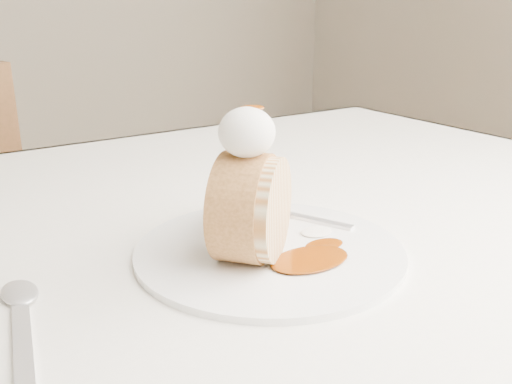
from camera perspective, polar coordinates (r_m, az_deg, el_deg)
table at (r=0.73m, az=-6.66°, el=-9.11°), size 1.40×0.90×0.75m
plate at (r=0.59m, az=1.36°, el=-5.90°), size 0.36×0.36×0.01m
roulade_slice at (r=0.55m, az=-0.46°, el=-1.60°), size 0.11×0.11×0.10m
cake_chunk at (r=0.64m, az=-0.31°, el=-1.00°), size 0.08×0.07×0.05m
whipped_cream at (r=0.52m, az=-0.93°, el=5.98°), size 0.05×0.05×0.05m
caramel_drizzle at (r=0.53m, az=-0.48°, el=9.01°), size 0.03×0.02×0.01m
caramel_pool at (r=0.56m, az=5.38°, el=-6.69°), size 0.10×0.08×0.00m
fork at (r=0.66m, az=4.95°, el=-2.61°), size 0.09×0.16×0.00m
spoon at (r=0.46m, az=-22.23°, el=-14.78°), size 0.06×0.18×0.00m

